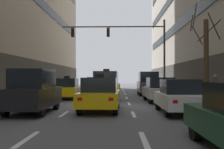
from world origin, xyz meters
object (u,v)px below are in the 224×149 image
Objects in this scene: taxi_driving_3 at (67,89)px; car_parked_1 at (179,97)px; car_driving_2 at (33,91)px; taxi_driving_4 at (106,86)px; car_parked_2 at (160,90)px; car_driving_1 at (93,82)px; street_tree_0 at (206,58)px; pedestrian_0 at (215,89)px; car_parked_3 at (148,84)px; traffic_signal_0 at (129,42)px; taxi_driving_0 at (100,95)px.

taxi_driving_3 reaches higher than car_parked_1.
car_driving_2 is 7.29m from taxi_driving_4.
taxi_driving_4 is 0.98× the size of car_parked_2.
car_parked_2 is at bearing 40.08° from car_driving_2.
car_parked_2 is at bearing -11.47° from taxi_driving_4.
taxi_driving_4 reaches higher than car_driving_1.
street_tree_0 is at bearing -71.82° from car_driving_1.
street_tree_0 is 2.74m from pedestrian_0.
car_parked_1 is at bearing -90.01° from car_parked_2.
street_tree_0 reaches higher than car_parked_3.
traffic_signal_0 is (5.10, 12.31, 3.99)m from car_driving_2.
car_driving_1 is 20.13m from traffic_signal_0.
car_driving_1 is at bearing 102.64° from car_parked_1.
car_driving_1 is 2.74× the size of pedestrian_0.
car_parked_3 is (-0.00, 7.02, 0.27)m from car_parked_2.
car_driving_1 is at bearing 108.18° from street_tree_0.
taxi_driving_3 is 2.55× the size of pedestrian_0.
taxi_driving_4 is (3.33, -24.74, 0.20)m from car_driving_1.
taxi_driving_0 is 8.21m from taxi_driving_3.
taxi_driving_3 is (0.02, 8.34, -0.23)m from car_driving_2.
car_parked_3 is 12.08m from pedestrian_0.
car_parked_2 is (0.00, 5.84, 0.04)m from car_parked_1.
car_driving_1 is 1.03× the size of car_parked_2.
taxi_driving_3 reaches higher than car_driving_1.
pedestrian_0 is at bearing -39.90° from taxi_driving_3.
traffic_signal_0 reaches higher than car_parked_3.
pedestrian_0 is (-0.22, -2.14, -1.70)m from street_tree_0.
car_driving_2 is 8.35m from taxi_driving_3.
traffic_signal_0 is (1.91, 5.76, 3.97)m from taxi_driving_4.
traffic_signal_0 is at bearing 37.98° from taxi_driving_3.
taxi_driving_0 is 6.30m from car_parked_2.
car_parked_2 is 5.31m from pedestrian_0.
car_driving_2 is 0.97× the size of taxi_driving_4.
car_driving_2 is 8.97m from pedestrian_0.
taxi_driving_3 is at bearing 112.29° from taxi_driving_0.
traffic_signal_0 reaches higher than taxi_driving_3.
street_tree_0 is at bearing 20.99° from taxi_driving_0.
car_driving_2 reaches higher than car_parked_2.
car_parked_3 reaches higher than pedestrian_0.
pedestrian_0 is at bearing -80.35° from car_parked_3.
car_driving_1 is 1.08× the size of car_driving_2.
car_parked_3 is (6.87, 4.48, 0.30)m from taxi_driving_3.
traffic_signal_0 is at bearing 113.55° from street_tree_0.
taxi_driving_0 is at bearing -90.58° from taxi_driving_4.
taxi_driving_0 is 3.84m from car_parked_1.
pedestrian_0 is (8.92, 0.91, 0.09)m from car_driving_2.
car_parked_1 is (6.89, -0.04, -0.25)m from car_driving_2.
taxi_driving_4 is 8.04m from pedestrian_0.
taxi_driving_0 is 1.02× the size of taxi_driving_4.
taxi_driving_3 is at bearing -146.93° from car_parked_3.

